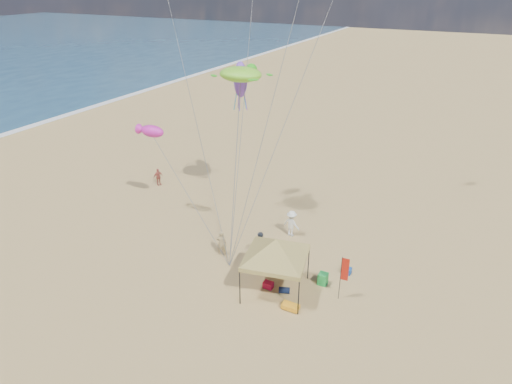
# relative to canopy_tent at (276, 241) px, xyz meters

# --- Properties ---
(ground) EXTENTS (280.00, 280.00, 0.00)m
(ground) POSITION_rel_canopy_tent_xyz_m (-2.91, 0.33, -3.23)
(ground) COLOR tan
(ground) RESTS_ON ground
(canopy_tent) EXTENTS (6.15, 6.15, 3.88)m
(canopy_tent) POSITION_rel_canopy_tent_xyz_m (0.00, 0.00, 0.00)
(canopy_tent) COLOR black
(canopy_tent) RESTS_ON ground
(feather_flag) EXTENTS (0.41, 0.06, 2.70)m
(feather_flag) POSITION_rel_canopy_tent_xyz_m (3.47, 0.96, -1.41)
(feather_flag) COLOR black
(feather_flag) RESTS_ON ground
(cooler_red) EXTENTS (0.54, 0.38, 0.38)m
(cooler_red) POSITION_rel_canopy_tent_xyz_m (-0.45, 0.05, -3.04)
(cooler_red) COLOR #B60E2E
(cooler_red) RESTS_ON ground
(cooler_blue) EXTENTS (0.54, 0.38, 0.38)m
(cooler_blue) POSITION_rel_canopy_tent_xyz_m (3.04, 3.37, -3.04)
(cooler_blue) COLOR #124499
(cooler_blue) RESTS_ON ground
(bag_navy) EXTENTS (0.69, 0.54, 0.36)m
(bag_navy) POSITION_rel_canopy_tent_xyz_m (0.53, 0.05, -3.05)
(bag_navy) COLOR black
(bag_navy) RESTS_ON ground
(bag_orange) EXTENTS (0.54, 0.69, 0.36)m
(bag_orange) POSITION_rel_canopy_tent_xyz_m (-2.13, 3.47, -3.05)
(bag_orange) COLOR orange
(bag_orange) RESTS_ON ground
(chair_green) EXTENTS (0.50, 0.50, 0.70)m
(chair_green) POSITION_rel_canopy_tent_xyz_m (2.14, 1.77, -2.88)
(chair_green) COLOR green
(chair_green) RESTS_ON ground
(chair_yellow) EXTENTS (0.50, 0.50, 0.70)m
(chair_yellow) POSITION_rel_canopy_tent_xyz_m (-1.99, 2.02, -2.88)
(chair_yellow) COLOR #F0FF1C
(chair_yellow) RESTS_ON ground
(crate_grey) EXTENTS (0.34, 0.30, 0.28)m
(crate_grey) POSITION_rel_canopy_tent_xyz_m (1.50, -0.89, -3.09)
(crate_grey) COLOR slate
(crate_grey) RESTS_ON ground
(beach_cart) EXTENTS (0.90, 0.50, 0.24)m
(beach_cart) POSITION_rel_canopy_tent_xyz_m (1.38, -1.05, -3.03)
(beach_cart) COLOR orange
(beach_cart) RESTS_ON ground
(person_near_a) EXTENTS (0.72, 0.62, 1.68)m
(person_near_a) POSITION_rel_canopy_tent_xyz_m (-4.48, 1.71, -2.39)
(person_near_a) COLOR tan
(person_near_a) RESTS_ON ground
(person_near_b) EXTENTS (1.08, 0.98, 1.81)m
(person_near_b) POSITION_rel_canopy_tent_xyz_m (-2.12, 2.48, -2.32)
(person_near_b) COLOR #323844
(person_near_b) RESTS_ON ground
(person_near_c) EXTENTS (1.29, 0.89, 1.83)m
(person_near_c) POSITION_rel_canopy_tent_xyz_m (-1.52, 5.78, -2.31)
(person_near_c) COLOR silver
(person_near_c) RESTS_ON ground
(person_far_a) EXTENTS (0.65, 0.94, 1.48)m
(person_far_a) POSITION_rel_canopy_tent_xyz_m (-14.51, 8.14, -2.49)
(person_far_a) COLOR #B04F43
(person_far_a) RESTS_ON ground
(turtle_kite) EXTENTS (3.13, 2.65, 0.94)m
(turtle_kite) POSITION_rel_canopy_tent_xyz_m (-5.92, 7.01, 6.86)
(turtle_kite) COLOR #7DDD2B
(turtle_kite) RESTS_ON ground
(fish_kite) EXTENTS (1.95, 1.23, 0.81)m
(fish_kite) POSITION_rel_canopy_tent_xyz_m (-11.16, 4.13, 3.13)
(fish_kite) COLOR #D522A9
(fish_kite) RESTS_ON ground
(squid_kite) EXTENTS (1.15, 1.15, 2.48)m
(squid_kite) POSITION_rel_canopy_tent_xyz_m (-7.02, 8.98, 6.05)
(squid_kite) COLOR #7741D2
(squid_kite) RESTS_ON ground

